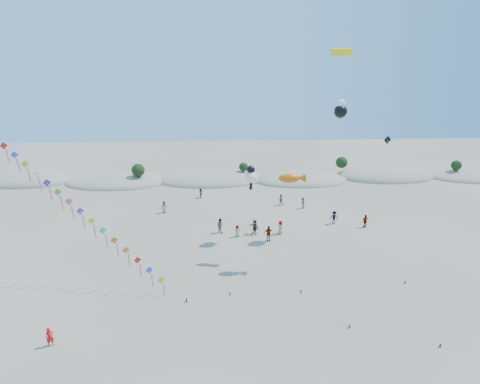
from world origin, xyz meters
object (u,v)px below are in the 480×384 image
object	(u,v)px
flyer_foreground	(50,337)
kite_train	(48,184)
fish_kite	(292,179)
parafoil_kite	(343,58)

from	to	relation	value
flyer_foreground	kite_train	bearing A→B (deg)	73.31
fish_kite	flyer_foreground	bearing A→B (deg)	-149.51
fish_kite	parafoil_kite	distance (m)	13.13
kite_train	fish_kite	size ratio (longest dim) A/B	2.11
parafoil_kite	flyer_foreground	distance (m)	35.97
kite_train	parafoil_kite	xyz separation A→B (m)	(28.61, 4.96, 11.16)
flyer_foreground	fish_kite	bearing A→B (deg)	-1.97
fish_kite	flyer_foreground	distance (m)	24.81
fish_kite	parafoil_kite	world-z (taller)	parafoil_kite
parafoil_kite	flyer_foreground	size ratio (longest dim) A/B	13.91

